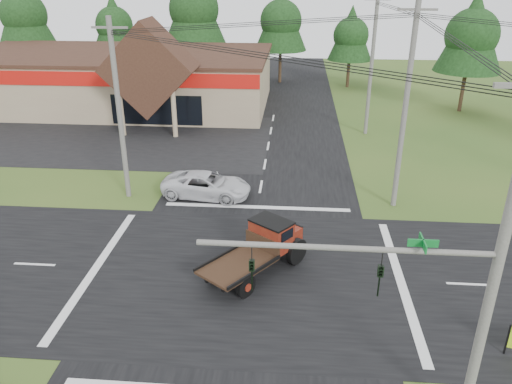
# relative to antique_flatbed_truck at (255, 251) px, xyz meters

# --- Properties ---
(ground) EXTENTS (120.00, 120.00, 0.00)m
(ground) POSITION_rel_antique_flatbed_truck_xyz_m (-0.47, -0.18, -1.16)
(ground) COLOR #2F4F1C
(ground) RESTS_ON ground
(road_ns) EXTENTS (12.00, 120.00, 0.02)m
(road_ns) POSITION_rel_antique_flatbed_truck_xyz_m (-0.47, -0.18, -1.15)
(road_ns) COLOR black
(road_ns) RESTS_ON ground
(road_ew) EXTENTS (120.00, 12.00, 0.02)m
(road_ew) POSITION_rel_antique_flatbed_truck_xyz_m (-0.47, -0.18, -1.14)
(road_ew) COLOR black
(road_ew) RESTS_ON ground
(parking_apron) EXTENTS (28.00, 14.00, 0.02)m
(parking_apron) POSITION_rel_antique_flatbed_truck_xyz_m (-14.47, 18.82, -1.14)
(parking_apron) COLOR black
(parking_apron) RESTS_ON ground
(cvs_building) EXTENTS (30.40, 18.20, 9.19)m
(cvs_building) POSITION_rel_antique_flatbed_truck_xyz_m (-16.17, 29.39, 1.62)
(cvs_building) COLOR #9B8469
(cvs_building) RESTS_ON ground
(traffic_signal_mast) EXTENTS (8.12, 0.24, 7.00)m
(traffic_signal_mast) POSITION_rel_antique_flatbed_truck_xyz_m (5.35, -7.68, 3.27)
(traffic_signal_mast) COLOR #595651
(traffic_signal_mast) RESTS_ON ground
(utility_pole_nr) EXTENTS (2.00, 0.30, 11.00)m
(utility_pole_nr) POSITION_rel_antique_flatbed_truck_xyz_m (7.03, -7.68, 4.48)
(utility_pole_nr) COLOR #595651
(utility_pole_nr) RESTS_ON ground
(utility_pole_nw) EXTENTS (2.00, 0.30, 10.50)m
(utility_pole_nw) POSITION_rel_antique_flatbed_truck_xyz_m (-8.47, 7.82, 4.23)
(utility_pole_nw) COLOR #595651
(utility_pole_nw) RESTS_ON ground
(utility_pole_ne) EXTENTS (2.00, 0.30, 11.50)m
(utility_pole_ne) POSITION_rel_antique_flatbed_truck_xyz_m (7.53, 7.82, 4.73)
(utility_pole_ne) COLOR #595651
(utility_pole_ne) RESTS_ON ground
(utility_pole_n) EXTENTS (2.00, 0.30, 11.20)m
(utility_pole_n) POSITION_rel_antique_flatbed_truck_xyz_m (7.53, 21.82, 4.58)
(utility_pole_n) COLOR #595651
(utility_pole_n) RESTS_ON ground
(tree_row_a) EXTENTS (6.72, 6.72, 12.12)m
(tree_row_a) POSITION_rel_antique_flatbed_truck_xyz_m (-30.47, 39.82, 6.89)
(tree_row_a) COLOR #332316
(tree_row_a) RESTS_ON ground
(tree_row_b) EXTENTS (5.60, 5.60, 10.10)m
(tree_row_b) POSITION_rel_antique_flatbed_truck_xyz_m (-20.47, 41.82, 5.55)
(tree_row_b) COLOR #332316
(tree_row_b) RESTS_ON ground
(tree_row_c) EXTENTS (7.28, 7.28, 13.13)m
(tree_row_c) POSITION_rel_antique_flatbed_truck_xyz_m (-10.47, 40.82, 7.56)
(tree_row_c) COLOR #332316
(tree_row_c) RESTS_ON ground
(tree_row_d) EXTENTS (6.16, 6.16, 11.11)m
(tree_row_d) POSITION_rel_antique_flatbed_truck_xyz_m (-0.47, 41.82, 6.22)
(tree_row_d) COLOR #332316
(tree_row_d) RESTS_ON ground
(tree_row_e) EXTENTS (5.04, 5.04, 9.09)m
(tree_row_e) POSITION_rel_antique_flatbed_truck_xyz_m (7.53, 39.82, 4.88)
(tree_row_e) COLOR #332316
(tree_row_e) RESTS_ON ground
(tree_side_ne) EXTENTS (6.16, 6.16, 11.11)m
(tree_side_ne) POSITION_rel_antique_flatbed_truck_xyz_m (17.53, 29.82, 6.22)
(tree_side_ne) COLOR #332316
(tree_side_ne) RESTS_ON ground
(antique_flatbed_truck) EXTENTS (5.03, 5.68, 2.31)m
(antique_flatbed_truck) POSITION_rel_antique_flatbed_truck_xyz_m (0.00, 0.00, 0.00)
(antique_flatbed_truck) COLOR #5B130D
(antique_flatbed_truck) RESTS_ON ground
(white_pickup) EXTENTS (5.61, 3.09, 1.49)m
(white_pickup) POSITION_rel_antique_flatbed_truck_xyz_m (-3.66, 8.17, -0.41)
(white_pickup) COLOR silver
(white_pickup) RESTS_ON ground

